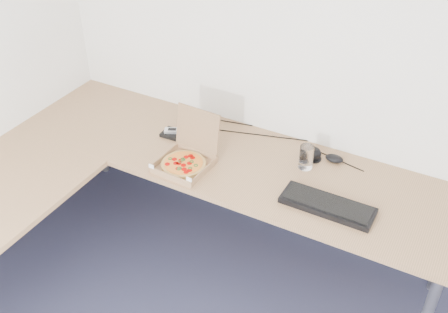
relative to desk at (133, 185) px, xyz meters
The scene contains 9 objects.
desk is the anchor object (origin of this frame).
pizza_box 0.30m from the desk, 55.02° to the left, with size 0.27×0.31×0.27m.
drinking_glass 0.92m from the desk, 35.88° to the left, with size 0.08×0.08×0.13m, color white.
keyboard 1.00m from the desk, 16.35° to the left, with size 0.45×0.16×0.03m, color black.
mouse 1.09m from the desk, 37.56° to the left, with size 0.10×0.07×0.04m, color black.
wallet 0.46m from the desk, 96.15° to the left, with size 0.12×0.10×0.02m, color black.
phone 0.47m from the desk, 96.73° to the left, with size 0.09×0.05×0.02m, color #B2B5BA.
dome_speaker 0.98m from the desk, 39.89° to the left, with size 0.09×0.09×0.08m, color black.
cable_bundle 0.82m from the desk, 59.52° to the left, with size 0.57×0.04×0.01m, color black, non-canonical shape.
Camera 1 is at (0.62, -0.69, 2.44)m, focal length 42.53 mm.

